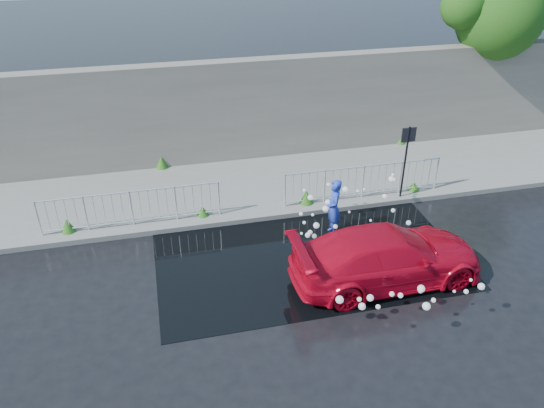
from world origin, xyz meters
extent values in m
plane|color=black|center=(0.00, 0.00, 0.00)|extent=(90.00, 90.00, 0.00)
cube|color=slate|center=(0.00, 5.00, 0.07)|extent=(30.00, 4.00, 0.15)
cube|color=slate|center=(0.00, 3.00, 0.08)|extent=(30.00, 0.25, 0.16)
cube|color=#625B53|center=(0.00, 7.20, 1.90)|extent=(30.00, 0.60, 3.50)
cube|color=black|center=(0.50, 1.00, 0.01)|extent=(8.00, 5.00, 0.01)
cylinder|color=black|center=(4.20, 3.10, 1.25)|extent=(0.06, 0.06, 2.50)
cube|color=black|center=(4.20, 3.10, 2.25)|extent=(0.45, 0.04, 0.45)
cylinder|color=#332114|center=(10.00, 8.20, 2.50)|extent=(0.36, 0.36, 5.00)
sphere|color=#134310|center=(9.50, 7.40, 4.60)|extent=(3.16, 3.16, 3.16)
sphere|color=#134310|center=(8.00, 7.40, 5.00)|extent=(1.64, 1.64, 1.64)
cylinder|color=silver|center=(-6.50, 3.35, 0.70)|extent=(0.05, 0.05, 1.10)
cylinder|color=silver|center=(-1.50, 3.35, 0.70)|extent=(0.05, 0.05, 1.10)
cylinder|color=silver|center=(-4.00, 3.35, 1.22)|extent=(5.00, 0.04, 0.04)
cylinder|color=silver|center=(-4.00, 3.35, 0.27)|extent=(5.00, 0.04, 0.04)
cylinder|color=silver|center=(0.50, 3.35, 0.70)|extent=(0.05, 0.05, 1.10)
cylinder|color=silver|center=(5.50, 3.35, 0.70)|extent=(0.05, 0.05, 1.10)
cylinder|color=silver|center=(3.00, 3.35, 1.22)|extent=(5.00, 0.04, 0.04)
cylinder|color=silver|center=(3.00, 3.35, 0.27)|extent=(5.00, 0.04, 0.04)
cone|color=#1E5416|center=(-5.80, 3.40, 0.35)|extent=(0.40, 0.40, 0.40)
cone|color=#1E5416|center=(-2.00, 3.40, 0.30)|extent=(0.36, 0.36, 0.30)
cone|color=#1E5416|center=(1.20, 3.40, 0.36)|extent=(0.44, 0.44, 0.42)
cone|color=#1E5416|center=(4.80, 3.40, 0.29)|extent=(0.38, 0.38, 0.28)
cone|color=#1E5416|center=(-3.00, 6.90, 0.36)|extent=(0.42, 0.42, 0.43)
cone|color=#1E5416|center=(6.00, 6.90, 0.27)|extent=(0.34, 0.34, 0.24)
sphere|color=white|center=(2.69, 1.06, 0.56)|extent=(0.09, 0.09, 0.09)
sphere|color=white|center=(0.89, 1.78, 0.73)|extent=(0.08, 0.08, 0.08)
sphere|color=white|center=(3.73, 2.88, 1.08)|extent=(0.09, 0.09, 0.09)
sphere|color=white|center=(1.42, 2.08, 0.89)|extent=(0.16, 0.16, 0.16)
sphere|color=white|center=(2.16, 0.85, 0.39)|extent=(0.17, 0.17, 0.17)
sphere|color=white|center=(2.70, 2.57, 0.87)|extent=(0.07, 0.07, 0.07)
sphere|color=white|center=(3.08, 1.96, 0.94)|extent=(0.13, 0.13, 0.13)
sphere|color=white|center=(0.60, 1.06, 0.65)|extent=(0.13, 0.13, 0.13)
sphere|color=white|center=(2.09, 2.51, 0.99)|extent=(0.17, 0.17, 0.17)
sphere|color=white|center=(3.68, 0.88, 0.38)|extent=(0.14, 0.14, 0.14)
sphere|color=white|center=(0.37, 0.82, 0.43)|extent=(0.08, 0.08, 0.08)
sphere|color=white|center=(0.37, 1.08, 0.64)|extent=(0.07, 0.07, 0.07)
sphere|color=white|center=(0.56, 1.83, 0.77)|extent=(0.11, 0.11, 0.11)
sphere|color=white|center=(1.59, 1.03, 0.57)|extent=(0.07, 0.07, 0.07)
sphere|color=white|center=(1.74, 2.30, 0.92)|extent=(0.14, 0.14, 0.14)
sphere|color=white|center=(1.79, 2.52, 0.89)|extent=(0.13, 0.13, 0.13)
sphere|color=white|center=(1.95, 1.73, 0.70)|extent=(0.07, 0.07, 0.07)
sphere|color=white|center=(1.40, 1.31, 0.55)|extent=(0.13, 0.13, 0.13)
sphere|color=white|center=(2.00, 0.50, 0.26)|extent=(0.07, 0.07, 0.07)
sphere|color=white|center=(2.38, 1.11, 0.46)|extent=(0.15, 0.15, 0.15)
sphere|color=white|center=(3.15, 1.47, 0.74)|extent=(0.11, 0.11, 0.11)
sphere|color=white|center=(1.64, 2.72, 1.09)|extent=(0.10, 0.10, 0.10)
sphere|color=white|center=(3.57, 2.62, 1.10)|extent=(0.16, 0.16, 0.16)
sphere|color=white|center=(0.56, 1.48, 0.70)|extent=(0.10, 0.10, 0.10)
sphere|color=white|center=(3.48, 1.10, 0.50)|extent=(0.14, 0.14, 0.14)
sphere|color=white|center=(3.76, 2.81, 0.96)|extent=(0.10, 0.10, 0.10)
sphere|color=white|center=(0.95, 2.25, 1.00)|extent=(0.16, 0.16, 0.16)
sphere|color=white|center=(2.37, 1.19, 0.69)|extent=(0.07, 0.07, 0.07)
sphere|color=white|center=(2.41, 2.34, 0.98)|extent=(0.08, 0.08, 0.08)
sphere|color=white|center=(0.74, 1.12, 0.47)|extent=(0.13, 0.13, 0.13)
sphere|color=white|center=(0.84, 1.29, 0.68)|extent=(0.17, 0.17, 0.17)
sphere|color=white|center=(1.29, 1.88, 0.81)|extent=(0.18, 0.18, 0.18)
sphere|color=white|center=(0.54, 1.07, 0.56)|extent=(0.14, 0.14, 0.14)
sphere|color=white|center=(2.12, 0.51, 0.13)|extent=(0.10, 0.10, 0.10)
sphere|color=white|center=(0.68, 0.57, 0.33)|extent=(0.09, 0.09, 0.09)
sphere|color=white|center=(1.62, 2.32, 0.86)|extent=(0.09, 0.09, 0.09)
sphere|color=white|center=(1.37, 1.83, 0.91)|extent=(0.10, 0.10, 0.10)
sphere|color=white|center=(3.84, 0.36, 0.27)|extent=(0.08, 0.08, 0.08)
sphere|color=white|center=(1.83, 0.51, 0.24)|extent=(0.13, 0.13, 0.13)
sphere|color=white|center=(1.77, 0.66, 0.24)|extent=(0.14, 0.14, 0.14)
sphere|color=white|center=(1.71, 2.38, 1.01)|extent=(0.06, 0.06, 0.06)
sphere|color=white|center=(1.95, 2.72, 1.08)|extent=(0.10, 0.10, 0.10)
sphere|color=white|center=(2.23, 0.67, 0.35)|extent=(0.11, 0.11, 0.11)
sphere|color=white|center=(0.88, 2.62, 1.05)|extent=(0.09, 0.09, 0.09)
sphere|color=white|center=(2.77, 0.59, 0.27)|extent=(0.16, 0.16, 0.16)
sphere|color=white|center=(3.44, 0.72, 0.37)|extent=(0.09, 0.09, 0.09)
sphere|color=white|center=(1.96, 0.87, 0.39)|extent=(0.15, 0.15, 0.15)
sphere|color=white|center=(3.11, -2.35, 0.92)|extent=(0.11, 0.11, 0.11)
sphere|color=white|center=(1.83, -1.85, 0.64)|extent=(0.12, 0.12, 0.12)
sphere|color=white|center=(1.12, -1.81, 0.68)|extent=(0.16, 0.16, 0.16)
sphere|color=white|center=(2.42, -2.25, 0.72)|extent=(0.11, 0.11, 0.11)
sphere|color=white|center=(3.68, -1.70, 0.63)|extent=(0.08, 0.08, 0.08)
sphere|color=white|center=(3.51, -2.29, 0.94)|extent=(0.16, 0.16, 0.16)
sphere|color=white|center=(0.92, -1.86, 0.52)|extent=(0.17, 0.17, 0.17)
sphere|color=white|center=(2.04, -2.59, 0.92)|extent=(0.18, 0.18, 0.18)
sphere|color=white|center=(3.08, -1.99, 0.64)|extent=(0.07, 0.07, 0.07)
sphere|color=white|center=(1.78, -1.56, 0.46)|extent=(0.12, 0.12, 0.12)
sphere|color=white|center=(0.88, -1.95, 0.63)|extent=(0.09, 0.09, 0.09)
sphere|color=white|center=(1.01, -2.43, 0.97)|extent=(0.10, 0.10, 0.10)
sphere|color=white|center=(2.45, -1.65, 0.49)|extent=(0.11, 0.11, 0.11)
sphere|color=white|center=(2.38, -1.77, 0.67)|extent=(0.18, 0.18, 0.18)
sphere|color=white|center=(0.38, -1.86, 0.82)|extent=(0.18, 0.18, 0.18)
sphere|color=white|center=(0.99, -1.54, 0.43)|extent=(0.11, 0.11, 0.11)
imported|color=red|center=(2.12, -0.47, 0.70)|extent=(4.88, 2.09, 1.40)
imported|color=#253CBA|center=(1.50, 1.80, 0.85)|extent=(0.50, 0.68, 1.70)
camera|label=1|loc=(-3.07, -10.13, 8.40)|focal=35.00mm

